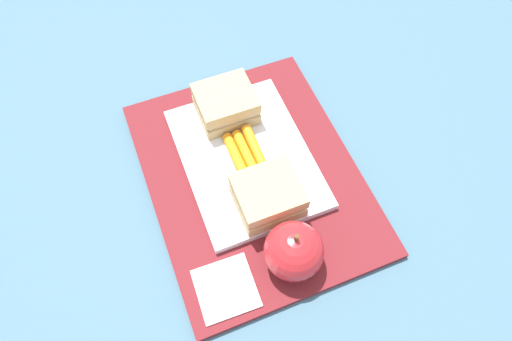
{
  "coord_description": "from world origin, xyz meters",
  "views": [
    {
      "loc": [
        0.29,
        -0.11,
        0.56
      ],
      "look_at": [
        0.01,
        0.0,
        0.04
      ],
      "focal_mm": 32.28,
      "sensor_mm": 36.0,
      "label": 1
    }
  ],
  "objects_px": {
    "carrot_sticks_bundle": "(246,153)",
    "sandwich_half_right": "(268,196)",
    "sandwich_half_left": "(226,104)",
    "apple": "(292,251)",
    "food_tray": "(246,158)",
    "paper_napkin": "(226,288)"
  },
  "relations": [
    {
      "from": "carrot_sticks_bundle",
      "to": "sandwich_half_right",
      "type": "bearing_deg",
      "value": -0.28
    },
    {
      "from": "sandwich_half_left",
      "to": "apple",
      "type": "bearing_deg",
      "value": -0.39
    },
    {
      "from": "sandwich_half_right",
      "to": "apple",
      "type": "bearing_deg",
      "value": -1.16
    },
    {
      "from": "food_tray",
      "to": "paper_napkin",
      "type": "xyz_separation_m",
      "value": [
        0.16,
        -0.09,
        -0.0
      ]
    },
    {
      "from": "apple",
      "to": "paper_napkin",
      "type": "height_order",
      "value": "apple"
    },
    {
      "from": "sandwich_half_left",
      "to": "food_tray",
      "type": "bearing_deg",
      "value": 0.0
    },
    {
      "from": "food_tray",
      "to": "sandwich_half_right",
      "type": "bearing_deg",
      "value": 0.0
    },
    {
      "from": "sandwich_half_left",
      "to": "sandwich_half_right",
      "type": "height_order",
      "value": "same"
    },
    {
      "from": "apple",
      "to": "paper_napkin",
      "type": "relative_size",
      "value": 1.19
    },
    {
      "from": "food_tray",
      "to": "paper_napkin",
      "type": "height_order",
      "value": "food_tray"
    },
    {
      "from": "food_tray",
      "to": "sandwich_half_left",
      "type": "xyz_separation_m",
      "value": [
        -0.08,
        0.0,
        0.03
      ]
    },
    {
      "from": "carrot_sticks_bundle",
      "to": "sandwich_half_left",
      "type": "bearing_deg",
      "value": -179.72
    },
    {
      "from": "sandwich_half_right",
      "to": "apple",
      "type": "xyz_separation_m",
      "value": [
        0.08,
        -0.0,
        0.0
      ]
    },
    {
      "from": "sandwich_half_left",
      "to": "apple",
      "type": "relative_size",
      "value": 0.96
    },
    {
      "from": "sandwich_half_left",
      "to": "carrot_sticks_bundle",
      "type": "xyz_separation_m",
      "value": [
        0.08,
        0.0,
        -0.01
      ]
    },
    {
      "from": "sandwich_half_right",
      "to": "apple",
      "type": "distance_m",
      "value": 0.08
    },
    {
      "from": "sandwich_half_left",
      "to": "sandwich_half_right",
      "type": "relative_size",
      "value": 1.0
    },
    {
      "from": "sandwich_half_left",
      "to": "paper_napkin",
      "type": "distance_m",
      "value": 0.26
    },
    {
      "from": "apple",
      "to": "paper_napkin",
      "type": "bearing_deg",
      "value": -88.45
    },
    {
      "from": "food_tray",
      "to": "paper_napkin",
      "type": "distance_m",
      "value": 0.18
    },
    {
      "from": "food_tray",
      "to": "carrot_sticks_bundle",
      "type": "bearing_deg",
      "value": 137.02
    },
    {
      "from": "sandwich_half_left",
      "to": "paper_napkin",
      "type": "relative_size",
      "value": 1.14
    }
  ]
}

